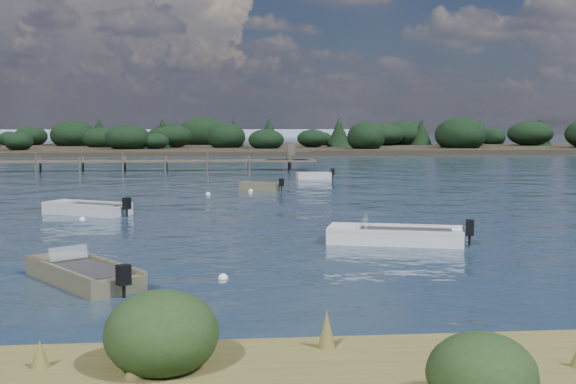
{
  "coord_description": "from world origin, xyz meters",
  "views": [
    {
      "loc": [
        -3.3,
        -26.94,
        4.97
      ],
      "look_at": [
        0.52,
        14.0,
        1.0
      ],
      "focal_mm": 45.0,
      "sensor_mm": 36.0,
      "label": 1
    }
  ],
  "objects": [
    {
      "name": "ground",
      "position": [
        0.0,
        60.0,
        0.0
      ],
      "size": [
        400.0,
        400.0,
        0.0
      ],
      "primitive_type": "plane",
      "color": "#162434",
      "rests_on": "ground"
    },
    {
      "name": "dinghy_mid_grey",
      "position": [
        -10.58,
        12.82,
        0.18
      ],
      "size": [
        5.02,
        3.85,
        1.3
      ],
      "color": "#AEB2B5",
      "rests_on": "ground"
    },
    {
      "name": "tender_far_grey_b",
      "position": [
        4.87,
        36.09,
        0.16
      ],
      "size": [
        3.4,
        1.42,
        1.15
      ],
      "color": "#AEB2B5",
      "rests_on": "ground"
    },
    {
      "name": "buoy_c",
      "position": [
        -10.4,
        10.48,
        0.0
      ],
      "size": [
        0.32,
        0.32,
        0.32
      ],
      "primitive_type": "sphere",
      "color": "white",
      "rests_on": "ground"
    },
    {
      "name": "buoy_a",
      "position": [
        -3.26,
        -4.16,
        0.0
      ],
      "size": [
        0.32,
        0.32,
        0.32
      ],
      "primitive_type": "sphere",
      "color": "white",
      "rests_on": "ground"
    },
    {
      "name": "tender_far_white",
      "position": [
        -0.4,
        26.04,
        0.16
      ],
      "size": [
        3.3,
        2.5,
        1.15
      ],
      "color": "#706A4B",
      "rests_on": "ground"
    },
    {
      "name": "dinghy_mid_white_a",
      "position": [
        3.84,
        2.06,
        0.18
      ],
      "size": [
        6.01,
        3.5,
        1.38
      ],
      "color": "silver",
      "rests_on": "ground"
    },
    {
      "name": "buoy_extra_a",
      "position": [
        -4.2,
        23.1,
        0.0
      ],
      "size": [
        0.32,
        0.32,
        0.32
      ],
      "primitive_type": "sphere",
      "color": "white",
      "rests_on": "ground"
    },
    {
      "name": "buoy_e",
      "position": [
        -1.17,
        25.16,
        0.0
      ],
      "size": [
        0.32,
        0.32,
        0.32
      ],
      "primitive_type": "sphere",
      "color": "white",
      "rests_on": "ground"
    },
    {
      "name": "jetty",
      "position": [
        -21.74,
        47.99,
        0.98
      ],
      "size": [
        64.5,
        3.2,
        3.4
      ],
      "color": "brown",
      "rests_on": "ground"
    },
    {
      "name": "dinghy_near_olive",
      "position": [
        -7.62,
        -4.28,
        0.17
      ],
      "size": [
        4.24,
        4.97,
        1.27
      ],
      "color": "#706A4B",
      "rests_on": "ground"
    },
    {
      "name": "buoy_b",
      "position": [
        8.32,
        5.84,
        0.0
      ],
      "size": [
        0.32,
        0.32,
        0.32
      ],
      "primitive_type": "sphere",
      "color": "white",
      "rests_on": "ground"
    },
    {
      "name": "far_headland",
      "position": [
        25.0,
        100.0,
        1.96
      ],
      "size": [
        190.0,
        40.0,
        5.8
      ],
      "color": "black",
      "rests_on": "ground"
    },
    {
      "name": "shore_lip",
      "position": [
        0.0,
        -12.2,
        0.0
      ],
      "size": [
        160.0,
        0.6,
        0.3
      ],
      "primitive_type": "cube",
      "color": "black",
      "rests_on": "ground"
    }
  ]
}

